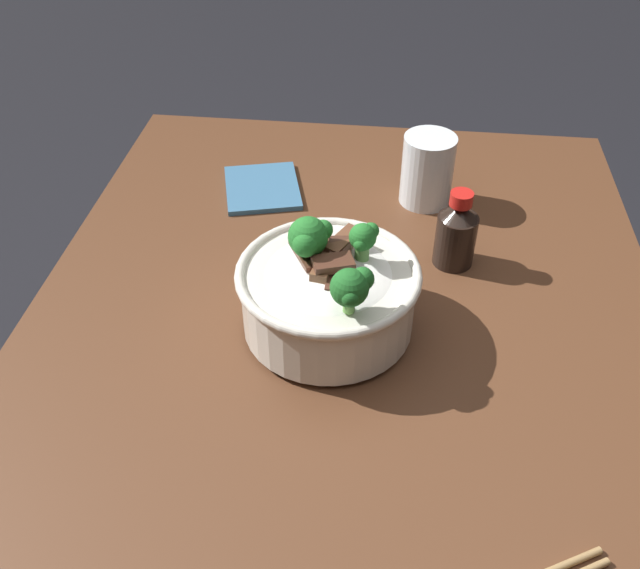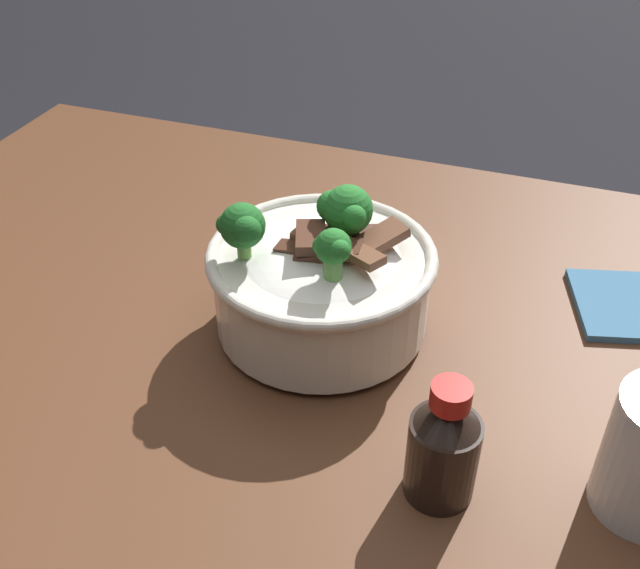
# 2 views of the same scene
# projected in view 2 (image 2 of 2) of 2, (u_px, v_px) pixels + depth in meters

# --- Properties ---
(dining_table) EXTENTS (1.11, 0.80, 0.83)m
(dining_table) POSITION_uv_depth(u_px,v_px,m) (296.00, 424.00, 0.81)
(dining_table) COLOR #56331E
(dining_table) RESTS_ON ground
(rice_bowl) EXTENTS (0.22, 0.22, 0.15)m
(rice_bowl) POSITION_uv_depth(u_px,v_px,m) (321.00, 277.00, 0.70)
(rice_bowl) COLOR silver
(rice_bowl) RESTS_ON dining_table
(soy_sauce_bottle) EXTENTS (0.05, 0.05, 0.11)m
(soy_sauce_bottle) POSITION_uv_depth(u_px,v_px,m) (443.00, 447.00, 0.55)
(soy_sauce_bottle) COLOR black
(soy_sauce_bottle) RESTS_ON dining_table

